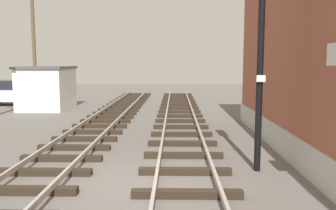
{
  "coord_description": "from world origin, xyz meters",
  "views": [
    {
      "loc": [
        0.86,
        -8.4,
        3.01
      ],
      "look_at": [
        0.58,
        6.17,
        1.24
      ],
      "focal_mm": 37.7,
      "sensor_mm": 36.0,
      "label": 1
    }
  ],
  "objects_px": {
    "signal_mast": "(261,40)",
    "utility_pole_far": "(34,44)",
    "control_hut": "(47,88)",
    "parked_car_white": "(9,92)"
  },
  "relations": [
    {
      "from": "signal_mast",
      "to": "utility_pole_far",
      "type": "bearing_deg",
      "value": 129.07
    },
    {
      "from": "signal_mast",
      "to": "parked_car_white",
      "type": "distance_m",
      "value": 20.65
    },
    {
      "from": "signal_mast",
      "to": "utility_pole_far",
      "type": "height_order",
      "value": "utility_pole_far"
    },
    {
      "from": "signal_mast",
      "to": "utility_pole_far",
      "type": "relative_size",
      "value": 0.71
    },
    {
      "from": "parked_car_white",
      "to": "utility_pole_far",
      "type": "xyz_separation_m",
      "value": [
        1.97,
        -0.08,
        3.36
      ]
    },
    {
      "from": "signal_mast",
      "to": "control_hut",
      "type": "bearing_deg",
      "value": 129.29
    },
    {
      "from": "control_hut",
      "to": "parked_car_white",
      "type": "height_order",
      "value": "control_hut"
    },
    {
      "from": "signal_mast",
      "to": "control_hut",
      "type": "distance_m",
      "value": 16.82
    },
    {
      "from": "utility_pole_far",
      "to": "signal_mast",
      "type": "bearing_deg",
      "value": -50.93
    },
    {
      "from": "signal_mast",
      "to": "utility_pole_far",
      "type": "distance_m",
      "value": 19.13
    }
  ]
}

